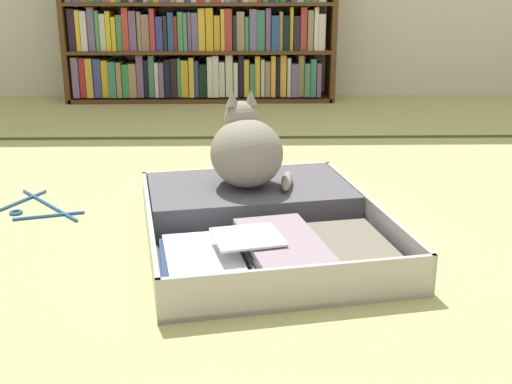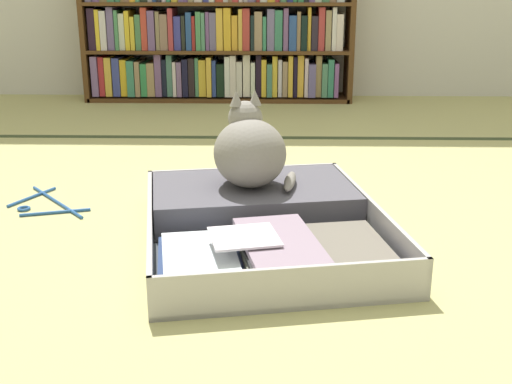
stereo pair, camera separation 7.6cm
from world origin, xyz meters
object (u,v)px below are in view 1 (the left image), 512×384
(bookshelf, at_px, (199,30))
(clothes_hanger, at_px, (38,207))
(open_suitcase, at_px, (259,220))
(black_cat, at_px, (246,151))

(bookshelf, height_order, clothes_hanger, bookshelf)
(clothes_hanger, bearing_deg, open_suitcase, -18.62)
(bookshelf, bearing_deg, open_suitcase, -82.25)
(open_suitcase, bearing_deg, bookshelf, 97.75)
(black_cat, bearing_deg, bookshelf, 97.28)
(open_suitcase, relative_size, black_cat, 3.14)
(open_suitcase, distance_m, black_cat, 0.22)
(bookshelf, relative_size, black_cat, 5.58)
(bookshelf, relative_size, clothes_hanger, 5.30)
(open_suitcase, bearing_deg, clothes_hanger, 161.38)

